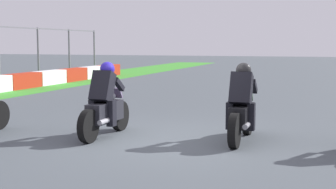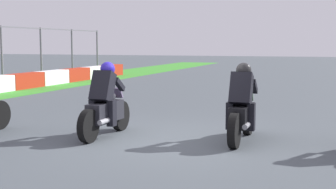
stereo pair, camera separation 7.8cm
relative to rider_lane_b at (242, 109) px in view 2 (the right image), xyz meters
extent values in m
plane|color=#484F55|center=(-0.43, 1.32, -0.62)|extent=(120.00, 120.00, 0.00)
cube|color=red|center=(7.67, 10.47, -0.30)|extent=(1.99, 0.60, 0.64)
cube|color=white|center=(9.70, 10.47, -0.30)|extent=(1.99, 0.60, 0.64)
cube|color=red|center=(11.72, 10.47, -0.30)|extent=(1.99, 0.60, 0.64)
cube|color=white|center=(13.75, 10.47, -0.30)|extent=(1.99, 0.60, 0.64)
cube|color=red|center=(15.78, 10.47, -0.30)|extent=(1.99, 0.60, 0.64)
cylinder|color=slate|center=(8.61, 12.31, 0.70)|extent=(0.10, 0.10, 2.65)
cylinder|color=slate|center=(11.62, 12.31, 0.70)|extent=(0.10, 0.10, 2.65)
cylinder|color=slate|center=(14.64, 12.31, 0.70)|extent=(0.10, 0.10, 2.65)
cylinder|color=slate|center=(17.65, 12.31, 0.70)|extent=(0.10, 0.10, 2.65)
cylinder|color=black|center=(0.70, 0.00, -0.30)|extent=(0.64, 0.14, 0.64)
cylinder|color=black|center=(-0.70, 0.00, -0.30)|extent=(0.64, 0.14, 0.64)
cube|color=black|center=(0.00, 0.00, -0.12)|extent=(1.10, 0.32, 0.40)
ellipsoid|color=black|center=(0.10, 0.00, 0.18)|extent=(0.48, 0.30, 0.24)
cube|color=red|center=(-0.51, 0.00, -0.10)|extent=(0.06, 0.16, 0.08)
cylinder|color=#A5A5AD|center=(-0.35, -0.16, -0.25)|extent=(0.42, 0.10, 0.10)
cube|color=black|center=(-0.10, 0.00, 0.40)|extent=(0.48, 0.40, 0.66)
sphere|color=#252525|center=(0.12, 0.00, 0.74)|extent=(0.30, 0.30, 0.30)
cube|color=gray|center=(0.50, 0.00, 0.22)|extent=(0.15, 0.26, 0.23)
cube|color=black|center=(-0.12, 0.20, -0.12)|extent=(0.18, 0.14, 0.52)
cube|color=black|center=(-0.12, -0.20, -0.12)|extent=(0.18, 0.14, 0.52)
cube|color=black|center=(0.28, 0.18, 0.42)|extent=(0.39, 0.10, 0.31)
cube|color=black|center=(0.28, -0.18, 0.42)|extent=(0.39, 0.10, 0.31)
cylinder|color=black|center=(0.28, 2.69, -0.30)|extent=(0.64, 0.15, 0.64)
cylinder|color=black|center=(-1.12, 2.71, -0.30)|extent=(0.64, 0.15, 0.64)
cube|color=#222229|center=(-0.42, 2.70, -0.12)|extent=(1.10, 0.33, 0.40)
ellipsoid|color=#222229|center=(-0.32, 2.70, 0.18)|extent=(0.48, 0.31, 0.24)
cube|color=red|center=(-0.93, 2.71, -0.10)|extent=(0.06, 0.16, 0.08)
cylinder|color=#A5A5AD|center=(-0.78, 2.54, -0.25)|extent=(0.42, 0.11, 0.10)
cube|color=black|center=(-0.52, 2.70, 0.40)|extent=(0.49, 0.41, 0.66)
sphere|color=#2D20B2|center=(-0.30, 2.70, 0.74)|extent=(0.30, 0.30, 0.30)
cube|color=slate|center=(0.08, 2.69, 0.22)|extent=(0.16, 0.26, 0.23)
cube|color=black|center=(-0.54, 2.90, -0.12)|extent=(0.18, 0.14, 0.52)
cube|color=black|center=(-0.55, 2.50, -0.12)|extent=(0.18, 0.14, 0.52)
cube|color=black|center=(-0.14, 2.88, 0.42)|extent=(0.39, 0.11, 0.31)
cube|color=black|center=(-0.15, 2.52, 0.42)|extent=(0.39, 0.11, 0.31)
camera|label=1|loc=(-9.12, -1.59, 1.26)|focal=51.39mm
camera|label=2|loc=(-9.10, -1.67, 1.26)|focal=51.39mm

